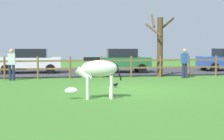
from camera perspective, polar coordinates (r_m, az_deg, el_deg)
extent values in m
plane|color=#3D7528|center=(13.39, 3.76, -3.43)|extent=(60.00, 60.00, 0.00)
cube|color=#38383D|center=(22.48, -1.89, -0.25)|extent=(28.00, 7.40, 0.05)
cylinder|color=brown|center=(18.12, -18.38, 0.30)|extent=(0.11, 0.11, 1.22)
cylinder|color=brown|center=(17.95, -12.91, 0.38)|extent=(0.11, 0.11, 1.22)
cylinder|color=brown|center=(17.95, -7.39, 0.45)|extent=(0.11, 0.11, 1.22)
cylinder|color=brown|center=(18.11, -1.91, 0.51)|extent=(0.11, 0.11, 1.22)
cylinder|color=brown|center=(18.43, 3.42, 0.57)|extent=(0.11, 0.11, 1.22)
cylinder|color=brown|center=(18.91, 8.53, 0.63)|extent=(0.11, 0.11, 1.22)
cylinder|color=brown|center=(19.53, 13.34, 0.67)|extent=(0.11, 0.11, 1.22)
cylinder|color=brown|center=(20.28, 17.84, 0.71)|extent=(0.11, 0.11, 1.22)
cube|color=brown|center=(18.11, -1.91, 0.32)|extent=(20.76, 0.06, 0.09)
cube|color=brown|center=(18.09, -1.92, 1.67)|extent=(20.76, 0.06, 0.09)
cylinder|color=#513A23|center=(19.10, 8.43, 3.99)|extent=(0.34, 0.34, 3.44)
cylinder|color=#513A23|center=(18.70, 7.30, 7.00)|extent=(0.70, 1.10, 0.83)
cylinder|color=#513A23|center=(19.55, 9.53, 7.92)|extent=(0.69, 1.05, 0.79)
cylinder|color=#513A23|center=(19.07, 7.20, 8.57)|extent=(0.23, 0.95, 0.83)
ellipsoid|color=white|center=(10.94, -2.25, 0.28)|extent=(1.27, 0.57, 0.56)
cylinder|color=white|center=(10.84, -4.30, -3.17)|extent=(0.11, 0.11, 0.78)
cylinder|color=white|center=(11.12, -4.34, -2.98)|extent=(0.11, 0.11, 0.78)
cylinder|color=white|center=(10.89, -0.09, -3.12)|extent=(0.11, 0.11, 0.78)
cylinder|color=white|center=(11.17, -0.23, -2.94)|extent=(0.11, 0.11, 0.78)
cylinder|color=white|center=(10.93, -5.00, -0.72)|extent=(0.60, 0.28, 0.51)
ellipsoid|color=white|center=(11.00, -7.18, -3.67)|extent=(0.45, 0.23, 0.24)
cube|color=black|center=(10.91, -3.56, 1.95)|extent=(0.56, 0.08, 0.12)
cylinder|color=black|center=(11.01, 1.24, -0.47)|extent=(0.19, 0.06, 0.54)
cylinder|color=black|center=(13.96, 0.57, -2.99)|extent=(0.01, 0.01, 0.06)
cylinder|color=black|center=(13.92, 0.60, -3.01)|extent=(0.01, 0.01, 0.06)
ellipsoid|color=black|center=(13.93, 0.59, -2.63)|extent=(0.18, 0.10, 0.12)
sphere|color=black|center=(13.94, 0.95, -2.42)|extent=(0.07, 0.07, 0.07)
cube|color=#236B38|center=(21.43, 1.33, 1.33)|extent=(4.13, 2.04, 0.70)
cube|color=black|center=(21.42, 1.73, 3.02)|extent=(2.03, 1.72, 0.56)
cylinder|color=black|center=(20.49, -2.16, 0.22)|extent=(0.61, 0.23, 0.60)
cylinder|color=black|center=(22.19, -2.38, 0.53)|extent=(0.61, 0.23, 0.60)
cylinder|color=black|center=(20.80, 5.28, 0.26)|extent=(0.61, 0.23, 0.60)
cylinder|color=black|center=(22.47, 4.51, 0.56)|extent=(0.61, 0.23, 0.60)
cylinder|color=black|center=(23.18, 17.58, 0.49)|extent=(0.60, 0.19, 0.60)
cylinder|color=black|center=(24.71, 15.84, 0.75)|extent=(0.60, 0.19, 0.60)
cube|color=white|center=(21.60, -14.30, 1.23)|extent=(4.04, 1.80, 0.70)
cube|color=black|center=(21.56, -13.94, 2.90)|extent=(1.94, 1.61, 0.56)
cylinder|color=black|center=(20.96, -18.19, 0.10)|extent=(0.60, 0.19, 0.60)
cylinder|color=black|center=(22.64, -17.48, 0.41)|extent=(0.60, 0.19, 0.60)
cylinder|color=black|center=(20.68, -10.79, 0.18)|extent=(0.60, 0.19, 0.60)
cylinder|color=black|center=(22.38, -10.63, 0.49)|extent=(0.60, 0.19, 0.60)
cylinder|color=#232847|center=(17.61, -17.50, -0.44)|extent=(0.14, 0.14, 0.82)
cylinder|color=#232847|center=(17.60, -16.92, -0.43)|extent=(0.14, 0.14, 0.82)
cube|color=silver|center=(17.56, -17.26, 1.84)|extent=(0.36, 0.23, 0.58)
sphere|color=tan|center=(17.55, -17.29, 3.21)|extent=(0.22, 0.22, 0.22)
cylinder|color=#232847|center=(18.47, 12.38, -0.13)|extent=(0.14, 0.14, 0.82)
cylinder|color=#232847|center=(18.57, 12.85, -0.12)|extent=(0.14, 0.14, 0.82)
cube|color=#2D569E|center=(18.48, 12.65, 2.04)|extent=(0.39, 0.28, 0.58)
sphere|color=tan|center=(18.47, 12.67, 3.34)|extent=(0.22, 0.22, 0.22)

